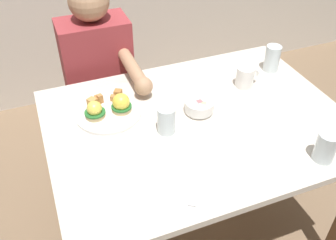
% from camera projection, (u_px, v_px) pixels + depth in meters
% --- Properties ---
extents(ground_plane, '(6.00, 6.00, 0.00)m').
position_uv_depth(ground_plane, '(191.00, 229.00, 1.98)').
color(ground_plane, '#7F664C').
extents(dining_table, '(1.20, 0.90, 0.74)m').
position_uv_depth(dining_table, '(197.00, 140.00, 1.59)').
color(dining_table, silver).
rests_on(dining_table, ground_plane).
extents(eggs_benedict_plate, '(0.27, 0.27, 0.09)m').
position_uv_depth(eggs_benedict_plate, '(109.00, 109.00, 1.53)').
color(eggs_benedict_plate, white).
rests_on(eggs_benedict_plate, dining_table).
extents(fruit_bowl, '(0.12, 0.12, 0.06)m').
position_uv_depth(fruit_bowl, '(199.00, 106.00, 1.54)').
color(fruit_bowl, white).
rests_on(fruit_bowl, dining_table).
extents(coffee_mug, '(0.11, 0.08, 0.09)m').
position_uv_depth(coffee_mug, '(246.00, 76.00, 1.68)').
color(coffee_mug, white).
rests_on(coffee_mug, dining_table).
extents(fork, '(0.09, 0.14, 0.00)m').
position_uv_depth(fork, '(194.00, 190.00, 1.23)').
color(fork, silver).
rests_on(fork, dining_table).
extents(water_glass_near, '(0.07, 0.07, 0.11)m').
position_uv_depth(water_glass_near, '(166.00, 121.00, 1.44)').
color(water_glass_near, silver).
rests_on(water_glass_near, dining_table).
extents(water_glass_far, '(0.07, 0.07, 0.11)m').
position_uv_depth(water_glass_far, '(325.00, 149.00, 1.32)').
color(water_glass_far, silver).
rests_on(water_glass_far, dining_table).
extents(water_glass_extra, '(0.07, 0.07, 0.13)m').
position_uv_depth(water_glass_extra, '(272.00, 60.00, 1.79)').
color(water_glass_extra, silver).
rests_on(water_glass_extra, dining_table).
extents(diner_person, '(0.34, 0.54, 1.14)m').
position_uv_depth(diner_person, '(101.00, 78.00, 1.94)').
color(diner_person, '#33333D').
rests_on(diner_person, ground_plane).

